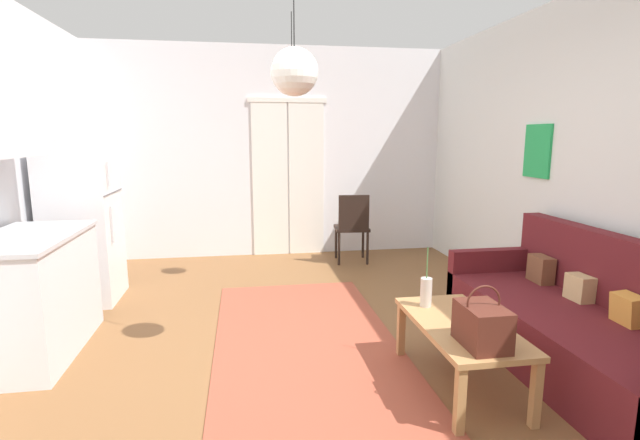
{
  "coord_description": "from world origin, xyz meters",
  "views": [
    {
      "loc": [
        -0.38,
        -2.94,
        1.6
      ],
      "look_at": [
        0.29,
        1.19,
        0.85
      ],
      "focal_mm": 26.35,
      "sensor_mm": 36.0,
      "label": 1
    }
  ],
  "objects_px": {
    "accent_chair": "(352,225)",
    "pendant_lamp_far": "(292,67)",
    "pendant_lamp_near": "(294,72)",
    "refrigerator": "(82,221)",
    "bamboo_vase": "(426,292)",
    "handbag": "(482,325)",
    "coffee_table": "(460,331)",
    "couch": "(585,330)"
  },
  "relations": [
    {
      "from": "pendant_lamp_near",
      "to": "coffee_table",
      "type": "bearing_deg",
      "value": -21.39
    },
    {
      "from": "handbag",
      "to": "pendant_lamp_near",
      "type": "xyz_separation_m",
      "value": [
        -0.97,
        0.71,
        1.44
      ]
    },
    {
      "from": "accent_chair",
      "to": "pendant_lamp_near",
      "type": "distance_m",
      "value": 3.21
    },
    {
      "from": "accent_chair",
      "to": "pendant_lamp_far",
      "type": "bearing_deg",
      "value": 54.3
    },
    {
      "from": "bamboo_vase",
      "to": "pendant_lamp_near",
      "type": "distance_m",
      "value": 1.71
    },
    {
      "from": "couch",
      "to": "accent_chair",
      "type": "bearing_deg",
      "value": 107.58
    },
    {
      "from": "refrigerator",
      "to": "pendant_lamp_near",
      "type": "relative_size",
      "value": 1.72
    },
    {
      "from": "handbag",
      "to": "accent_chair",
      "type": "bearing_deg",
      "value": 89.27
    },
    {
      "from": "refrigerator",
      "to": "bamboo_vase",
      "type": "bearing_deg",
      "value": -33.12
    },
    {
      "from": "bamboo_vase",
      "to": "handbag",
      "type": "height_order",
      "value": "bamboo_vase"
    },
    {
      "from": "handbag",
      "to": "pendant_lamp_far",
      "type": "relative_size",
      "value": 0.56
    },
    {
      "from": "pendant_lamp_far",
      "to": "coffee_table",
      "type": "bearing_deg",
      "value": -67.68
    },
    {
      "from": "coffee_table",
      "to": "handbag",
      "type": "xyz_separation_m",
      "value": [
        -0.03,
        -0.32,
        0.18
      ]
    },
    {
      "from": "handbag",
      "to": "accent_chair",
      "type": "distance_m",
      "value": 3.37
    },
    {
      "from": "couch",
      "to": "refrigerator",
      "type": "height_order",
      "value": "refrigerator"
    },
    {
      "from": "coffee_table",
      "to": "bamboo_vase",
      "type": "bearing_deg",
      "value": 108.48
    },
    {
      "from": "couch",
      "to": "pendant_lamp_near",
      "type": "height_order",
      "value": "pendant_lamp_near"
    },
    {
      "from": "refrigerator",
      "to": "handbag",
      "type": "bearing_deg",
      "value": -40.73
    },
    {
      "from": "couch",
      "to": "bamboo_vase",
      "type": "distance_m",
      "value": 1.12
    },
    {
      "from": "couch",
      "to": "handbag",
      "type": "distance_m",
      "value": 1.1
    },
    {
      "from": "couch",
      "to": "bamboo_vase",
      "type": "xyz_separation_m",
      "value": [
        -1.06,
        0.24,
        0.25
      ]
    },
    {
      "from": "refrigerator",
      "to": "pendant_lamp_near",
      "type": "bearing_deg",
      "value": -42.77
    },
    {
      "from": "handbag",
      "to": "pendant_lamp_near",
      "type": "height_order",
      "value": "pendant_lamp_near"
    },
    {
      "from": "couch",
      "to": "pendant_lamp_far",
      "type": "height_order",
      "value": "pendant_lamp_far"
    },
    {
      "from": "bamboo_vase",
      "to": "pendant_lamp_far",
      "type": "xyz_separation_m",
      "value": [
        -0.74,
        1.73,
        1.71
      ]
    },
    {
      "from": "bamboo_vase",
      "to": "coffee_table",
      "type": "bearing_deg",
      "value": -71.52
    },
    {
      "from": "refrigerator",
      "to": "pendant_lamp_near",
      "type": "height_order",
      "value": "pendant_lamp_near"
    },
    {
      "from": "handbag",
      "to": "refrigerator",
      "type": "relative_size",
      "value": 0.23
    },
    {
      "from": "accent_chair",
      "to": "pendant_lamp_near",
      "type": "bearing_deg",
      "value": 73.97
    },
    {
      "from": "coffee_table",
      "to": "bamboo_vase",
      "type": "height_order",
      "value": "bamboo_vase"
    },
    {
      "from": "coffee_table",
      "to": "pendant_lamp_far",
      "type": "distance_m",
      "value": 2.9
    },
    {
      "from": "pendant_lamp_far",
      "to": "bamboo_vase",
      "type": "bearing_deg",
      "value": -67.0
    },
    {
      "from": "couch",
      "to": "coffee_table",
      "type": "xyz_separation_m",
      "value": [
        -0.95,
        -0.08,
        0.09
      ]
    },
    {
      "from": "coffee_table",
      "to": "bamboo_vase",
      "type": "distance_m",
      "value": 0.37
    },
    {
      "from": "handbag",
      "to": "refrigerator",
      "type": "xyz_separation_m",
      "value": [
        -2.84,
        2.45,
        0.23
      ]
    },
    {
      "from": "pendant_lamp_near",
      "to": "pendant_lamp_far",
      "type": "bearing_deg",
      "value": 84.57
    },
    {
      "from": "refrigerator",
      "to": "pendant_lamp_far",
      "type": "xyz_separation_m",
      "value": [
        2.03,
        -0.07,
        1.46
      ]
    },
    {
      "from": "bamboo_vase",
      "to": "refrigerator",
      "type": "height_order",
      "value": "refrigerator"
    },
    {
      "from": "handbag",
      "to": "pendant_lamp_far",
      "type": "xyz_separation_m",
      "value": [
        -0.81,
        2.37,
        1.7
      ]
    },
    {
      "from": "pendant_lamp_near",
      "to": "refrigerator",
      "type": "bearing_deg",
      "value": 137.23
    },
    {
      "from": "coffee_table",
      "to": "pendant_lamp_near",
      "type": "height_order",
      "value": "pendant_lamp_near"
    },
    {
      "from": "pendant_lamp_near",
      "to": "pendant_lamp_far",
      "type": "relative_size",
      "value": 1.44
    }
  ]
}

